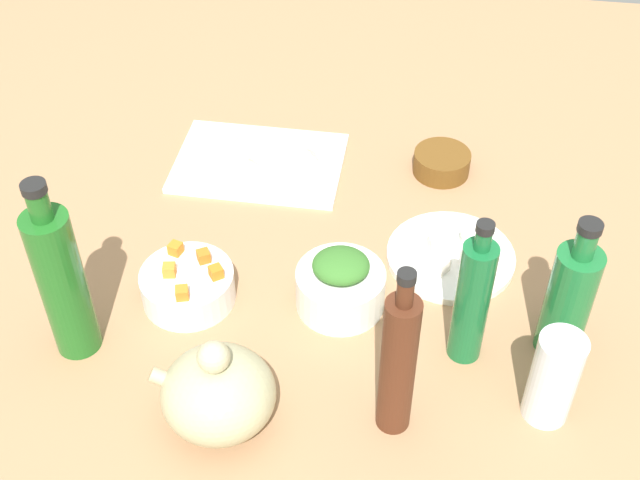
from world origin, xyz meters
TOP-DOWN VIEW (x-y plane):
  - tabletop at (0.00, 0.00)cm, footprint 190.00×190.00cm
  - cutting_board at (14.38, -22.97)cm, footprint 29.46×20.81cm
  - plate_tofu at (-20.11, -3.99)cm, footprint 20.06×20.06cm
  - bowl_greens at (-4.23, 8.04)cm, footprint 13.12×13.12cm
  - bowl_carrots at (18.23, 10.21)cm, footprint 13.87×13.87cm
  - bowl_small_side at (-17.62, -25.89)cm, footprint 9.87×9.87cm
  - teapot at (8.42, 30.78)cm, footprint 16.29×14.36cm
  - bottle_0 at (-35.56, 11.35)cm, footprint 6.34×6.34cm
  - bottle_1 at (-22.59, 14.45)cm, footprint 4.72×4.72cm
  - bottle_2 at (-13.74, 27.58)cm, footprint 4.44×4.44cm
  - bottle_3 at (31.37, 21.06)cm, footprint 6.29×6.29cm
  - drinking_glass_0 at (-33.40, 23.13)cm, footprint 6.14×6.14cm
  - carrot_cube_0 at (17.48, 14.81)cm, footprint 2.23×2.23cm
  - carrot_cube_1 at (16.32, 7.10)cm, footprint 2.46×2.46cm
  - carrot_cube_2 at (20.52, 10.66)cm, footprint 2.07×2.07cm
  - carrot_cube_3 at (13.72, 10.06)cm, footprint 2.52×2.52cm
  - carrot_cube_4 at (20.85, 6.16)cm, footprint 2.26×2.26cm
  - chopped_greens_mound at (-4.23, 8.04)cm, footprint 8.98×8.39cm
  - tofu_cube_0 at (-18.57, 0.18)cm, footprint 3.09×3.09cm
  - tofu_cube_1 at (-22.68, -2.26)cm, footprint 2.23×2.23cm
  - tofu_cube_2 at (-22.50, -6.54)cm, footprint 2.49×2.49cm
  - tofu_cube_3 at (-17.65, -4.84)cm, footprint 2.84×2.84cm
  - dumpling_0 at (18.44, -26.59)cm, footprint 5.82×5.94cm
  - dumpling_1 at (6.30, -24.36)cm, footprint 6.29×5.94cm
  - dumpling_2 at (12.34, -25.06)cm, footprint 5.94×5.85cm
  - dumpling_3 at (15.48, -19.63)cm, footprint 6.25×6.71cm

SIDE VIEW (x-z plane):
  - tabletop at x=0.00cm, z-range 0.00..3.00cm
  - cutting_board at x=14.38cm, z-range 3.00..4.00cm
  - plate_tofu at x=-20.11cm, z-range 3.00..4.20cm
  - bowl_small_side at x=-17.62cm, z-range 3.00..7.02cm
  - dumpling_0 at x=18.44cm, z-range 4.00..6.29cm
  - dumpling_3 at x=15.48cm, z-range 4.00..6.48cm
  - tofu_cube_0 at x=-18.57cm, z-range 4.20..6.40cm
  - tofu_cube_1 at x=-22.68cm, z-range 4.20..6.40cm
  - tofu_cube_2 at x=-22.50cm, z-range 4.20..6.40cm
  - tofu_cube_3 at x=-17.65cm, z-range 4.20..6.40cm
  - dumpling_2 at x=12.34cm, z-range 4.00..6.61cm
  - dumpling_1 at x=6.30cm, z-range 4.00..6.80cm
  - bowl_carrots at x=18.23cm, z-range 3.00..8.13cm
  - bowl_greens at x=-4.23cm, z-range 3.00..9.41cm
  - teapot at x=8.42cm, z-range 1.36..16.36cm
  - carrot_cube_0 at x=17.48cm, z-range 8.13..9.93cm
  - carrot_cube_1 at x=16.32cm, z-range 8.13..9.93cm
  - carrot_cube_2 at x=20.52cm, z-range 8.13..9.93cm
  - carrot_cube_3 at x=13.72cm, z-range 8.13..9.93cm
  - carrot_cube_4 at x=20.85cm, z-range 8.13..9.93cm
  - drinking_glass_0 at x=-33.40cm, z-range 3.00..17.19cm
  - chopped_greens_mound at x=-4.23cm, z-range 9.41..12.73cm
  - bottle_0 at x=-35.56cm, z-range 0.97..24.20cm
  - bottle_1 at x=-22.59cm, z-range 1.46..25.66cm
  - bottle_2 at x=-13.74cm, z-range 1.14..28.62cm
  - bottle_3 at x=31.37cm, z-range 0.95..30.19cm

